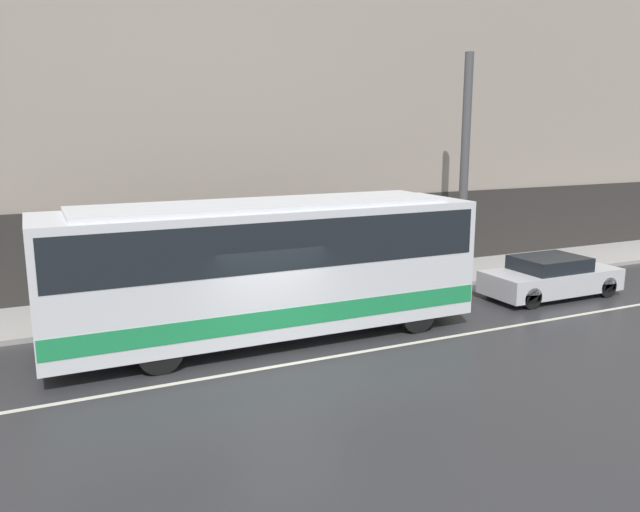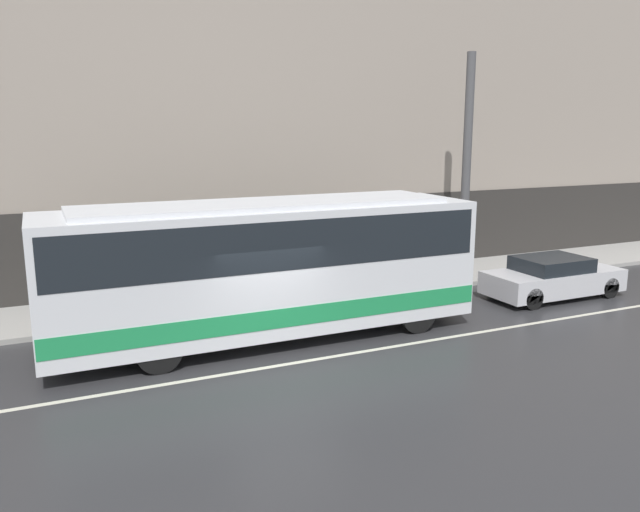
{
  "view_description": "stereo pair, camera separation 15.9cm",
  "coord_description": "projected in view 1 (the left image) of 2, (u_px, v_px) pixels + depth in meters",
  "views": [
    {
      "loc": [
        -4.78,
        -12.14,
        5.14
      ],
      "look_at": [
        1.79,
        1.84,
        1.98
      ],
      "focal_mm": 35.0,
      "sensor_mm": 36.0,
      "label": 1
    },
    {
      "loc": [
        -4.63,
        -12.2,
        5.14
      ],
      "look_at": [
        1.79,
        1.84,
        1.98
      ],
      "focal_mm": 35.0,
      "sensor_mm": 36.0,
      "label": 2
    }
  ],
  "objects": [
    {
      "name": "ground_plane",
      "position": [
        282.0,
        365.0,
        13.78
      ],
      "size": [
        60.0,
        60.0,
        0.0
      ],
      "primitive_type": "plane",
      "color": "#2D2D30"
    },
    {
      "name": "sedan_white_front",
      "position": [
        551.0,
        277.0,
        19.33
      ],
      "size": [
        4.37,
        1.78,
        1.28
      ],
      "color": "silver",
      "rests_on": "ground_plane"
    },
    {
      "name": "building_facade",
      "position": [
        192.0,
        105.0,
        19.06
      ],
      "size": [
        60.0,
        0.35,
        12.1
      ],
      "color": "gray",
      "rests_on": "ground_plane"
    },
    {
      "name": "transit_bus",
      "position": [
        266.0,
        263.0,
        15.17
      ],
      "size": [
        10.53,
        2.62,
        3.43
      ],
      "color": "silver",
      "rests_on": "ground_plane"
    },
    {
      "name": "sidewalk",
      "position": [
        213.0,
        301.0,
        18.7
      ],
      "size": [
        60.0,
        3.13,
        0.14
      ],
      "color": "#A09E99",
      "rests_on": "ground_plane"
    },
    {
      "name": "lane_stripe",
      "position": [
        282.0,
        365.0,
        13.78
      ],
      "size": [
        54.0,
        0.14,
        0.01
      ],
      "color": "beige",
      "rests_on": "ground_plane"
    },
    {
      "name": "utility_pole_near",
      "position": [
        464.0,
        168.0,
        20.68
      ],
      "size": [
        0.29,
        0.29,
        7.42
      ],
      "color": "#4C4C4F",
      "rests_on": "sidewalk"
    }
  ]
}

